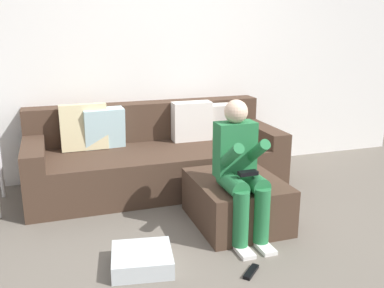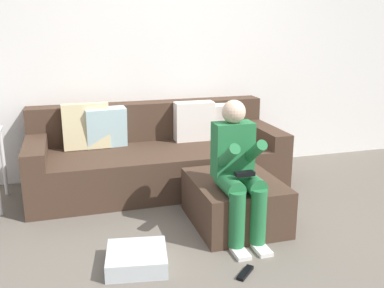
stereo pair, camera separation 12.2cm
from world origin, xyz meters
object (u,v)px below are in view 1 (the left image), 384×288
object	(u,v)px
person_seated	(241,169)
storage_bin	(142,259)
ottoman	(236,201)
remote_near_ottoman	(251,272)
couch_sectional	(153,156)

from	to	relation	value
person_seated	storage_bin	bearing A→B (deg)	-165.04
ottoman	remote_near_ottoman	xyz separation A→B (m)	(-0.21, -0.73, -0.18)
storage_bin	couch_sectional	bearing A→B (deg)	73.47
couch_sectional	ottoman	size ratio (longest dim) A/B	2.99
ottoman	person_seated	distance (m)	0.42
couch_sectional	remote_near_ottoman	world-z (taller)	couch_sectional
remote_near_ottoman	ottoman	bearing A→B (deg)	30.18
storage_bin	remote_near_ottoman	distance (m)	0.72
person_seated	couch_sectional	bearing A→B (deg)	105.89
person_seated	ottoman	bearing A→B (deg)	72.55
couch_sectional	person_seated	bearing A→B (deg)	-74.11
couch_sectional	storage_bin	distance (m)	1.57
couch_sectional	remote_near_ottoman	bearing A→B (deg)	-83.11
storage_bin	remote_near_ottoman	world-z (taller)	storage_bin
person_seated	remote_near_ottoman	size ratio (longest dim) A/B	5.84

